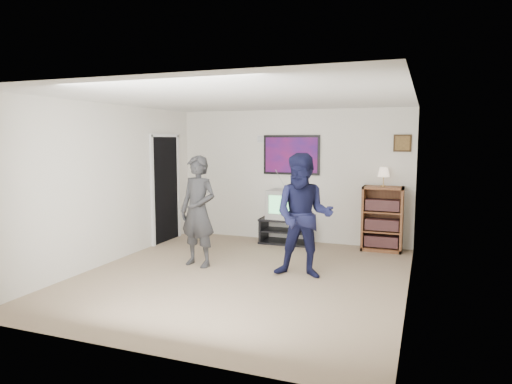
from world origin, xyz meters
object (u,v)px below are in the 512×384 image
Objects in this scene: crt_television at (286,204)px; bookshelf at (382,219)px; person_tall at (198,211)px; person_short at (304,216)px; media_stand at (286,231)px.

bookshelf is (1.75, 0.05, -0.18)m from crt_television.
crt_television is at bearing 77.21° from person_tall.
bookshelf is at bearing 60.84° from person_short.
crt_television is 2.12m from person_short.
person_tall is at bearing -114.21° from media_stand.
media_stand is 2.21m from person_short.
crt_television is 1.76m from bookshelf.
media_stand is at bearing 77.07° from person_tall.
crt_television is at bearing 108.85° from person_short.
media_stand is 1.51× the size of crt_television.
person_short reaches higher than crt_television.
media_stand is 2.19m from person_tall.
person_tall reaches higher than bookshelf.
bookshelf reaches higher than crt_television.
bookshelf is (1.74, 0.05, 0.33)m from media_stand.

